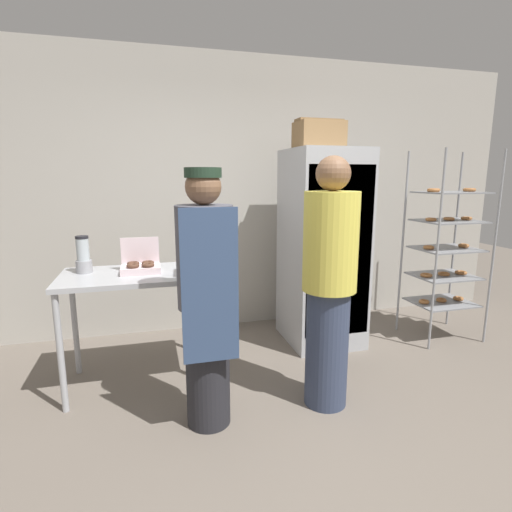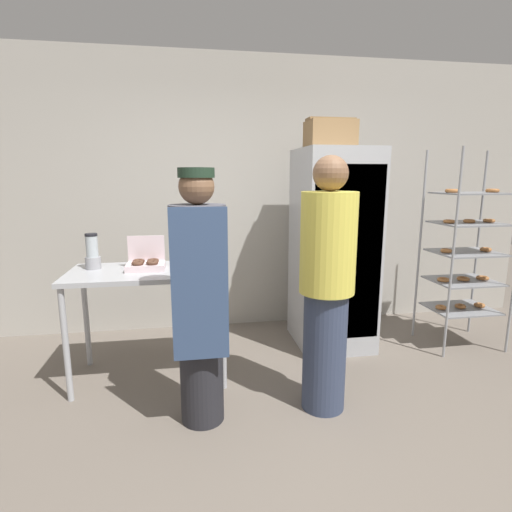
{
  "view_description": "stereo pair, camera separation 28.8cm",
  "coord_description": "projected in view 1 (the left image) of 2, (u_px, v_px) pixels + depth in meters",
  "views": [
    {
      "loc": [
        -0.87,
        -1.93,
        1.59
      ],
      "look_at": [
        -0.13,
        0.79,
        1.03
      ],
      "focal_mm": 28.0,
      "sensor_mm": 36.0,
      "label": 1
    },
    {
      "loc": [
        -0.59,
        -2.0,
        1.59
      ],
      "look_at": [
        -0.13,
        0.79,
        1.03
      ],
      "focal_mm": 28.0,
      "sensor_mm": 36.0,
      "label": 2
    }
  ],
  "objects": [
    {
      "name": "person_customer",
      "position": [
        329.0,
        284.0,
        2.69
      ],
      "size": [
        0.37,
        0.37,
        1.72
      ],
      "color": "#333D56",
      "rests_on": "ground_plane"
    },
    {
      "name": "donut_box",
      "position": [
        141.0,
        266.0,
        2.99
      ],
      "size": [
        0.29,
        0.21,
        0.25
      ],
      "color": "silver",
      "rests_on": "prep_counter"
    },
    {
      "name": "baking_rack",
      "position": [
        446.0,
        249.0,
        3.89
      ],
      "size": [
        0.65,
        0.53,
        1.83
      ],
      "color": "#93969B",
      "rests_on": "ground_plane"
    },
    {
      "name": "prep_counter",
      "position": [
        144.0,
        286.0,
        3.01
      ],
      "size": [
        1.19,
        0.65,
        0.88
      ],
      "color": "#ADAFB5",
      "rests_on": "ground_plane"
    },
    {
      "name": "ground_plane",
      "position": [
        312.0,
        450.0,
        2.36
      ],
      "size": [
        14.0,
        14.0,
        0.0
      ],
      "primitive_type": "plane",
      "color": "#6B6056"
    },
    {
      "name": "cardboard_storage_box",
      "position": [
        319.0,
        135.0,
        3.6
      ],
      "size": [
        0.42,
        0.31,
        0.26
      ],
      "color": "#937047",
      "rests_on": "refrigerator"
    },
    {
      "name": "refrigerator",
      "position": [
        322.0,
        248.0,
        3.8
      ],
      "size": [
        0.67,
        0.77,
        1.84
      ],
      "color": "#ADAFB5",
      "rests_on": "ground_plane"
    },
    {
      "name": "blender_pitcher",
      "position": [
        83.0,
        257.0,
        2.97
      ],
      "size": [
        0.12,
        0.12,
        0.28
      ],
      "color": "#99999E",
      "rests_on": "prep_counter"
    },
    {
      "name": "back_wall",
      "position": [
        232.0,
        195.0,
        4.19
      ],
      "size": [
        6.4,
        0.12,
        2.79
      ],
      "primitive_type": "cube",
      "color": "#ADA89E",
      "rests_on": "ground_plane"
    },
    {
      "name": "person_baker",
      "position": [
        206.0,
        298.0,
        2.47
      ],
      "size": [
        0.35,
        0.37,
        1.64
      ],
      "color": "#232328",
      "rests_on": "ground_plane"
    },
    {
      "name": "binder_stack",
      "position": [
        200.0,
        267.0,
        2.96
      ],
      "size": [
        0.32,
        0.28,
        0.1
      ],
      "color": "silver",
      "rests_on": "prep_counter"
    }
  ]
}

